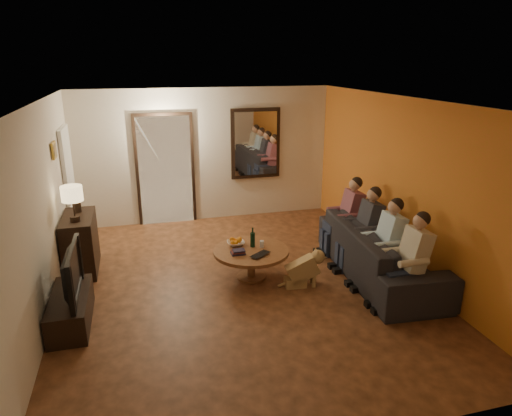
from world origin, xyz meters
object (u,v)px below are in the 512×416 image
object	(u,v)px
tv_stand	(71,309)
person_b	(385,247)
dog	(302,268)
laptop	(263,256)
person_c	(365,232)
tv	(66,273)
dresser	(81,244)
sofa	(379,252)
person_d	(347,219)
coffee_table	(251,264)
bowl	(236,243)
wine_bottle	(253,237)
person_a	(409,264)
table_lamp	(73,204)

from	to	relation	value
tv_stand	person_b	xyz separation A→B (m)	(4.21, -0.09, 0.41)
dog	laptop	xyz separation A→B (m)	(-0.54, 0.17, 0.18)
person_b	laptop	distance (m)	1.73
person_c	dog	world-z (taller)	person_c
tv_stand	tv	xyz separation A→B (m)	(0.00, 0.00, 0.49)
dresser	tv	world-z (taller)	tv
dresser	tv	xyz separation A→B (m)	(0.00, -1.55, 0.25)
sofa	person_d	bearing A→B (deg)	10.73
person_c	coffee_table	bearing A→B (deg)	176.26
bowl	wine_bottle	xyz separation A→B (m)	(0.23, -0.12, 0.12)
tv	dog	world-z (taller)	tv
person_a	person_b	xyz separation A→B (m)	(0.00, 0.60, 0.00)
wine_bottle	laptop	xyz separation A→B (m)	(0.05, -0.38, -0.14)
table_lamp	person_b	xyz separation A→B (m)	(4.21, -1.42, -0.54)
person_a	wine_bottle	size ratio (longest dim) A/B	3.87
person_a	coffee_table	world-z (taller)	person_a
tv_stand	person_a	size ratio (longest dim) A/B	0.95
tv_stand	dog	world-z (taller)	dog
laptop	person_a	bearing A→B (deg)	-67.50
bowl	laptop	bearing A→B (deg)	-60.75
person_b	person_c	bearing A→B (deg)	90.00
person_d	bowl	size ratio (longest dim) A/B	4.63
dog	tv	bearing A→B (deg)	-172.22
person_b	coffee_table	bearing A→B (deg)	157.96
tv	wine_bottle	distance (m)	2.60
person_b	wine_bottle	bearing A→B (deg)	154.60
table_lamp	coffee_table	bearing A→B (deg)	-16.06
person_b	coffee_table	distance (m)	1.94
dog	wine_bottle	xyz separation A→B (m)	(-0.59, 0.55, 0.32)
sofa	coffee_table	xyz separation A→B (m)	(-1.87, 0.42, -0.16)
wine_bottle	laptop	bearing A→B (deg)	-82.50
person_b	person_d	bearing A→B (deg)	90.00
tv	person_d	bearing A→B (deg)	-75.25
wine_bottle	dresser	bearing A→B (deg)	161.73
coffee_table	wine_bottle	size ratio (longest dim) A/B	3.59
coffee_table	sofa	bearing A→B (deg)	-12.54
tv_stand	bowl	size ratio (longest dim) A/B	4.38
dog	coffee_table	world-z (taller)	dog
table_lamp	tv_stand	world-z (taller)	table_lamp
person_c	dresser	bearing A→B (deg)	166.14
person_c	dog	bearing A→B (deg)	-163.53
tv	bowl	distance (m)	2.43
person_d	table_lamp	bearing A→B (deg)	177.02
coffee_table	laptop	xyz separation A→B (m)	(0.10, -0.28, 0.24)
dog	coffee_table	xyz separation A→B (m)	(-0.64, 0.45, -0.06)
bowl	laptop	distance (m)	0.57
tv	person_c	bearing A→B (deg)	-83.10
bowl	laptop	world-z (taller)	bowl
person_b	person_c	distance (m)	0.60
tv_stand	laptop	distance (m)	2.58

